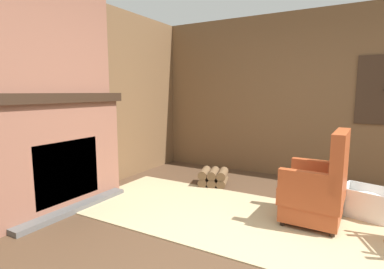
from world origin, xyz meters
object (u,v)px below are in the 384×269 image
at_px(firewood_stack, 213,177).
at_px(laundry_basket, 367,202).
at_px(armchair, 318,190).
at_px(storage_case, 79,87).
at_px(decorative_plate_on_mantel, 59,81).
at_px(oil_lamp_vase, 3,83).

distance_m(firewood_stack, laundry_basket, 1.98).
relative_size(armchair, storage_case, 4.86).
bearing_deg(firewood_stack, decorative_plate_on_mantel, -129.20).
distance_m(oil_lamp_vase, storage_case, 0.93).
bearing_deg(storage_case, firewood_stack, 45.82).
bearing_deg(oil_lamp_vase, armchair, 29.79).
bearing_deg(firewood_stack, storage_case, -134.18).
xyz_separation_m(firewood_stack, decorative_plate_on_mantel, (-1.28, -1.57, 1.39)).
distance_m(firewood_stack, storage_case, 2.24).
bearing_deg(firewood_stack, oil_lamp_vase, -119.55).
relative_size(armchair, laundry_basket, 1.71).
height_order(laundry_basket, oil_lamp_vase, oil_lamp_vase).
relative_size(laundry_basket, decorative_plate_on_mantel, 1.99).
bearing_deg(storage_case, oil_lamp_vase, -90.01).
height_order(firewood_stack, decorative_plate_on_mantel, decorative_plate_on_mantel).
relative_size(firewood_stack, laundry_basket, 0.84).
distance_m(armchair, decorative_plate_on_mantel, 3.17).
bearing_deg(laundry_basket, oil_lamp_vase, -147.60).
height_order(armchair, oil_lamp_vase, oil_lamp_vase).
height_order(armchair, storage_case, storage_case).
distance_m(armchair, storage_case, 3.05).
xyz_separation_m(oil_lamp_vase, decorative_plate_on_mantel, (-0.02, 0.65, 0.05)).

